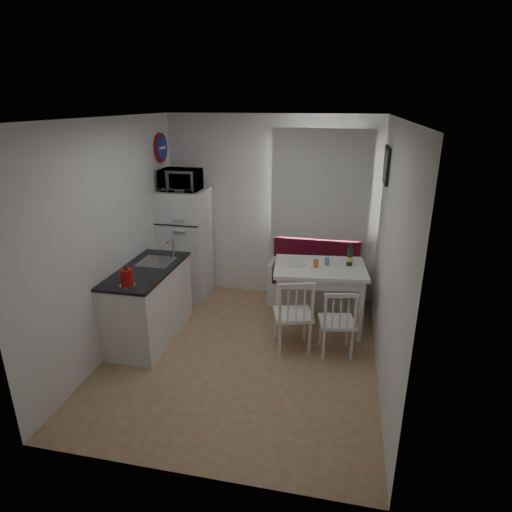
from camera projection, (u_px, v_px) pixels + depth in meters
The scene contains 22 objects.
floor at pixel (243, 353), 4.95m from camera, with size 3.00×3.50×0.02m, color #9B7652.
ceiling at pixel (240, 118), 4.06m from camera, with size 3.00×3.50×0.02m, color white.
wall_back at pixel (271, 209), 6.11m from camera, with size 3.00×0.02×2.60m, color white.
wall_front at pixel (180, 329), 2.90m from camera, with size 3.00×0.02×2.60m, color white.
wall_left at pixel (112, 238), 4.80m from camera, with size 0.02×3.50×2.60m, color white.
wall_right at pixel (389, 257), 4.21m from camera, with size 0.02×3.50×2.60m, color white.
window at pixel (321, 189), 5.84m from camera, with size 1.22×0.06×1.47m, color white.
curtain at pixel (321, 186), 5.76m from camera, with size 1.35×0.02×1.50m, color white.
kitchen_counter at pixel (149, 303), 5.17m from camera, with size 0.62×1.32×1.16m.
wall_sign at pixel (162, 148), 5.83m from camera, with size 0.40×0.40×0.03m, color #192A9A.
picture_frame at pixel (386, 165), 4.97m from camera, with size 0.04×0.52×0.42m, color black.
bench at pixel (314, 283), 6.10m from camera, with size 1.27×0.49×0.91m.
dining_table at pixel (320, 273), 5.30m from camera, with size 1.19×0.90×0.84m.
chair_left at pixel (292, 308), 4.80m from camera, with size 0.52×0.51×0.48m.
chair_right at pixel (337, 316), 4.73m from camera, with size 0.45×0.44×0.44m.
fridge at pixel (186, 244), 6.19m from camera, with size 0.64×0.64×1.59m, color white.
microwave at pixel (181, 180), 5.83m from camera, with size 0.53×0.36×0.29m, color white.
kettle at pixel (127, 278), 4.48m from camera, with size 0.16×0.16×0.22m, color #AB0E0D.
wine_bottle at pixel (350, 254), 5.24m from camera, with size 0.07×0.07×0.30m, color #133C23, non-canonical shape.
drinking_glass_orange at pixel (316, 263), 5.22m from camera, with size 0.06×0.06×0.10m, color orange.
drinking_glass_blue at pixel (327, 261), 5.28m from camera, with size 0.06×0.06×0.10m, color #6E91BC.
plate at pixel (296, 263), 5.34m from camera, with size 0.25×0.25×0.02m, color white.
Camera 1 is at (1.03, -4.14, 2.75)m, focal length 30.00 mm.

